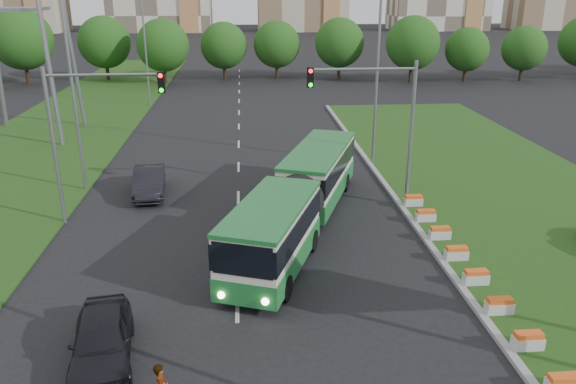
{
  "coord_description": "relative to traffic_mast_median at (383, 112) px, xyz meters",
  "views": [
    {
      "loc": [
        -2.56,
        -18.79,
        11.49
      ],
      "look_at": [
        -0.6,
        5.59,
        2.6
      ],
      "focal_mm": 35.0,
      "sensor_mm": 36.0,
      "label": 1
    }
  ],
  "objects": [
    {
      "name": "ground",
      "position": [
        -4.78,
        -10.0,
        -5.35
      ],
      "size": [
        360.0,
        360.0,
        0.0
      ],
      "primitive_type": "plane",
      "color": "black",
      "rests_on": "ground"
    },
    {
      "name": "grass_median",
      "position": [
        8.22,
        -2.0,
        -5.27
      ],
      "size": [
        14.0,
        60.0,
        0.15
      ],
      "primitive_type": "cube",
      "color": "#1E4B15",
      "rests_on": "ground"
    },
    {
      "name": "median_kerb",
      "position": [
        1.27,
        -2.0,
        -5.26
      ],
      "size": [
        0.3,
        60.0,
        0.18
      ],
      "primitive_type": "cube",
      "color": "#959595",
      "rests_on": "ground"
    },
    {
      "name": "left_verge",
      "position": [
        -22.78,
        15.0,
        -5.3
      ],
      "size": [
        12.0,
        110.0,
        0.1
      ],
      "primitive_type": "cube",
      "color": "#1E4B15",
      "rests_on": "ground"
    },
    {
      "name": "lane_markings",
      "position": [
        -7.78,
        10.0,
        -5.35
      ],
      "size": [
        0.2,
        100.0,
        0.01
      ],
      "primitive_type": null,
      "color": "beige",
      "rests_on": "ground"
    },
    {
      "name": "flower_planters",
      "position": [
        1.92,
        -9.2,
        -4.9
      ],
      "size": [
        1.1,
        18.1,
        0.6
      ],
      "primitive_type": null,
      "color": "silver",
      "rests_on": "grass_median"
    },
    {
      "name": "traffic_mast_median",
      "position": [
        0.0,
        0.0,
        0.0
      ],
      "size": [
        5.76,
        0.32,
        8.0
      ],
      "color": "gray",
      "rests_on": "ground"
    },
    {
      "name": "traffic_mast_left",
      "position": [
        -15.16,
        -1.0,
        0.0
      ],
      "size": [
        5.76,
        0.32,
        8.0
      ],
      "color": "gray",
      "rests_on": "ground"
    },
    {
      "name": "street_lamps",
      "position": [
        -7.78,
        0.0,
        0.65
      ],
      "size": [
        36.0,
        60.0,
        12.0
      ],
      "primitive_type": null,
      "color": "gray",
      "rests_on": "ground"
    },
    {
      "name": "tree_line",
      "position": [
        5.22,
        45.0,
        -0.85
      ],
      "size": [
        120.0,
        8.0,
        9.0
      ],
      "primitive_type": null,
      "color": "#1E4F15",
      "rests_on": "ground"
    },
    {
      "name": "articulated_bus",
      "position": [
        -4.9,
        -2.75,
        -3.66
      ],
      "size": [
        2.61,
        16.72,
        2.75
      ],
      "rotation": [
        0.0,
        0.0,
        -0.35
      ],
      "color": "beige",
      "rests_on": "ground"
    },
    {
      "name": "car_left_near",
      "position": [
        -12.12,
        -12.93,
        -4.55
      ],
      "size": [
        2.59,
        4.93,
        1.6
      ],
      "primitive_type": "imported",
      "rotation": [
        0.0,
        0.0,
        0.15
      ],
      "color": "black",
      "rests_on": "ground"
    },
    {
      "name": "car_left_far",
      "position": [
        -12.99,
        2.97,
        -4.55
      ],
      "size": [
        2.2,
        5.03,
        1.61
      ],
      "primitive_type": "imported",
      "rotation": [
        0.0,
        0.0,
        0.1
      ],
      "color": "black",
      "rests_on": "ground"
    }
  ]
}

